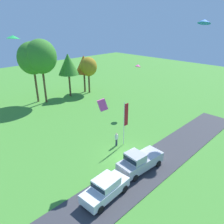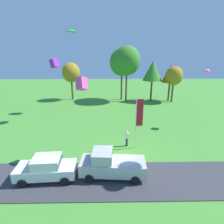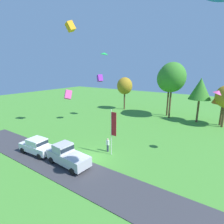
# 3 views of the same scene
# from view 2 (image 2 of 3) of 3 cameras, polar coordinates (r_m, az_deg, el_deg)

# --- Properties ---
(ground_plane) EXTENTS (120.00, 120.00, 0.00)m
(ground_plane) POSITION_cam_2_polar(r_m,az_deg,el_deg) (16.70, 2.93, -15.15)
(ground_plane) COLOR #478E33
(pavement_strip) EXTENTS (36.00, 4.40, 0.06)m
(pavement_strip) POSITION_cam_2_polar(r_m,az_deg,el_deg) (14.42, 3.70, -21.07)
(pavement_strip) COLOR #38383D
(pavement_strip) RESTS_ON ground
(car_sedan_near_entrance) EXTENTS (4.50, 2.16, 1.84)m
(car_sedan_near_entrance) POSITION_cam_2_polar(r_m,az_deg,el_deg) (14.72, -20.61, -16.57)
(car_sedan_near_entrance) COLOR white
(car_sedan_near_entrance) RESTS_ON ground
(car_pickup_by_flagpole) EXTENTS (5.12, 2.34, 2.14)m
(car_pickup_by_flagpole) POSITION_cam_2_polar(r_m,az_deg,el_deg) (14.13, -0.59, -16.54)
(car_pickup_by_flagpole) COLOR #B7B7BC
(car_pickup_by_flagpole) RESTS_ON ground
(person_on_lawn) EXTENTS (0.36, 0.24, 1.71)m
(person_on_lawn) POSITION_cam_2_polar(r_m,az_deg,el_deg) (18.51, 4.87, -8.58)
(person_on_lawn) COLOR #2D334C
(person_on_lawn) RESTS_ON ground
(tree_far_left) EXTENTS (3.73, 3.73, 7.86)m
(tree_far_left) POSITION_cam_2_polar(r_m,az_deg,el_deg) (38.62, -13.25, 12.39)
(tree_far_left) COLOR brown
(tree_far_left) RESTS_ON ground
(tree_left_of_center) EXTENTS (5.06, 5.06, 10.68)m
(tree_left_of_center) POSITION_cam_2_polar(r_m,az_deg,el_deg) (37.55, 3.24, 15.88)
(tree_left_of_center) COLOR brown
(tree_left_of_center) RESTS_ON ground
(tree_lone_near) EXTENTS (5.27, 5.27, 11.13)m
(tree_lone_near) POSITION_cam_2_polar(r_m,az_deg,el_deg) (36.22, 4.87, 16.31)
(tree_lone_near) COLOR brown
(tree_lone_near) RESTS_ON ground
(tree_far_right) EXTENTS (3.91, 3.91, 8.25)m
(tree_far_right) POSITION_cam_2_polar(r_m,az_deg,el_deg) (37.10, 13.11, 12.95)
(tree_far_right) COLOR brown
(tree_far_right) RESTS_ON ground
(tree_right_of_center) EXTENTS (3.56, 3.56, 7.51)m
(tree_right_of_center) POSITION_cam_2_polar(r_m,az_deg,el_deg) (38.37, 18.59, 11.79)
(tree_right_of_center) COLOR brown
(tree_right_of_center) RESTS_ON ground
(tree_center_back) EXTENTS (3.43, 3.43, 7.23)m
(tree_center_back) POSITION_cam_2_polar(r_m,az_deg,el_deg) (37.58, 19.57, 11.00)
(tree_center_back) COLOR brown
(tree_center_back) RESTS_ON ground
(flag_banner) EXTENTS (0.71, 0.08, 5.47)m
(flag_banner) POSITION_cam_2_polar(r_m,az_deg,el_deg) (17.28, 8.65, -1.39)
(flag_banner) COLOR silver
(flag_banner) RESTS_ON ground
(kite_box_topmost) EXTENTS (1.07, 1.28, 1.30)m
(kite_box_topmost) POSITION_cam_2_polar(r_m,az_deg,el_deg) (14.72, -9.85, 9.11)
(kite_box_topmost) COLOR #EA4C9E
(kite_delta_near_flag) EXTENTS (1.92, 1.90, 0.50)m
(kite_delta_near_flag) POSITION_cam_2_polar(r_m,az_deg,el_deg) (25.83, -13.06, 24.52)
(kite_delta_near_flag) COLOR green
(kite_delta_low_drifter) EXTENTS (1.19, 1.13, 0.69)m
(kite_delta_low_drifter) POSITION_cam_2_polar(r_m,az_deg,el_deg) (25.20, 28.75, 11.96)
(kite_delta_low_drifter) COLOR #EA4C9E
(kite_box_high_right) EXTENTS (1.57, 1.42, 1.52)m
(kite_box_high_right) POSITION_cam_2_polar(r_m,az_deg,el_deg) (30.00, -18.36, 14.86)
(kite_box_high_right) COLOR purple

